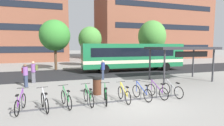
% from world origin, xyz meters
% --- Properties ---
extents(ground, '(200.00, 200.00, 0.00)m').
position_xyz_m(ground, '(0.00, 0.00, 0.00)').
color(ground, gray).
extents(bus_lane_asphalt, '(80.00, 7.20, 0.01)m').
position_xyz_m(bus_lane_asphalt, '(0.00, 10.51, 0.00)').
color(bus_lane_asphalt, '#232326').
rests_on(bus_lane_asphalt, ground).
extents(city_bus, '(12.13, 3.13, 3.20)m').
position_xyz_m(city_bus, '(4.76, 10.51, 1.78)').
color(city_bus, '#196B3D').
rests_on(city_bus, ground).
extents(bike_rack, '(9.00, 0.09, 0.70)m').
position_xyz_m(bike_rack, '(-1.54, 0.29, 0.09)').
color(bike_rack, '#47474C').
rests_on(bike_rack, ground).
extents(parked_bicycle_purple_0, '(0.52, 1.72, 0.99)m').
position_xyz_m(parked_bicycle_purple_0, '(-5.60, 0.35, 0.38)').
color(parked_bicycle_purple_0, black).
rests_on(parked_bicycle_purple_0, ground).
extents(parked_bicycle_silver_1, '(0.60, 1.68, 0.99)m').
position_xyz_m(parked_bicycle_silver_1, '(-4.56, 0.24, 0.38)').
color(parked_bicycle_silver_1, black).
rests_on(parked_bicycle_silver_1, ground).
extents(parked_bicycle_green_2, '(0.59, 1.69, 0.99)m').
position_xyz_m(parked_bicycle_green_2, '(-3.59, 0.37, 0.38)').
color(parked_bicycle_green_2, black).
rests_on(parked_bicycle_green_2, ground).
extents(parked_bicycle_green_3, '(0.52, 1.72, 0.99)m').
position_xyz_m(parked_bicycle_green_3, '(-2.48, 0.38, 0.38)').
color(parked_bicycle_green_3, black).
rests_on(parked_bicycle_green_3, ground).
extents(parked_bicycle_green_4, '(0.54, 1.70, 0.99)m').
position_xyz_m(parked_bicycle_green_4, '(-1.60, 0.30, 0.38)').
color(parked_bicycle_green_4, black).
rests_on(parked_bicycle_green_4, ground).
extents(parked_bicycle_yellow_5, '(0.52, 1.72, 0.99)m').
position_xyz_m(parked_bicycle_yellow_5, '(-0.58, 0.24, 0.38)').
color(parked_bicycle_yellow_5, black).
rests_on(parked_bicycle_yellow_5, ground).
extents(parked_bicycle_blue_6, '(0.54, 1.70, 0.99)m').
position_xyz_m(parked_bicycle_blue_6, '(0.49, 0.25, 0.38)').
color(parked_bicycle_blue_6, black).
rests_on(parked_bicycle_blue_6, ground).
extents(parked_bicycle_purple_7, '(0.54, 1.70, 0.99)m').
position_xyz_m(parked_bicycle_purple_7, '(1.49, 0.28, 0.38)').
color(parked_bicycle_purple_7, black).
rests_on(parked_bicycle_purple_7, ground).
extents(parked_bicycle_silver_8, '(0.52, 1.72, 0.99)m').
position_xyz_m(parked_bicycle_silver_8, '(2.48, 0.24, 0.38)').
color(parked_bicycle_silver_8, black).
rests_on(parked_bicycle_silver_8, ground).
extents(transit_shelter, '(5.52, 3.36, 2.88)m').
position_xyz_m(transit_shelter, '(6.14, 3.97, 2.68)').
color(transit_shelter, '#38383D').
rests_on(transit_shelter, ground).
extents(commuter_olive_pack_0, '(0.53, 0.35, 1.75)m').
position_xyz_m(commuter_olive_pack_0, '(-5.72, 6.79, 1.01)').
color(commuter_olive_pack_0, '#565660').
rests_on(commuter_olive_pack_0, ground).
extents(commuter_olive_pack_1, '(0.43, 0.58, 1.73)m').
position_xyz_m(commuter_olive_pack_1, '(-0.08, 6.48, 1.00)').
color(commuter_olive_pack_1, '#2D3851').
rests_on(commuter_olive_pack_1, ground).
extents(commuter_red_pack_2, '(0.52, 0.60, 1.69)m').
position_xyz_m(commuter_red_pack_2, '(-6.15, 5.51, 0.97)').
color(commuter_red_pack_2, '#2D3851').
rests_on(commuter_red_pack_2, ground).
extents(trash_bin, '(0.55, 0.55, 1.03)m').
position_xyz_m(trash_bin, '(-1.65, 2.02, 0.52)').
color(trash_bin, '#4C2819').
rests_on(trash_bin, ground).
extents(street_tree_0, '(4.18, 4.18, 6.77)m').
position_xyz_m(street_tree_0, '(9.94, 15.10, 4.38)').
color(street_tree_0, brown).
rests_on(street_tree_0, ground).
extents(street_tree_1, '(3.66, 3.66, 6.10)m').
position_xyz_m(street_tree_1, '(-4.05, 14.13, 4.22)').
color(street_tree_1, brown).
rests_on(street_tree_1, ground).
extents(street_tree_2, '(3.31, 3.31, 5.68)m').
position_xyz_m(street_tree_2, '(0.70, 16.39, 3.89)').
color(street_tree_2, brown).
rests_on(street_tree_2, ground).
extents(building_left_wing, '(16.62, 12.52, 15.31)m').
position_xyz_m(building_left_wing, '(-9.91, 31.16, 7.66)').
color(building_left_wing, brown).
rests_on(building_left_wing, ground).
extents(building_right_wing, '(26.42, 11.94, 17.43)m').
position_xyz_m(building_right_wing, '(18.68, 29.74, 8.72)').
color(building_right_wing, brown).
rests_on(building_right_wing, ground).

